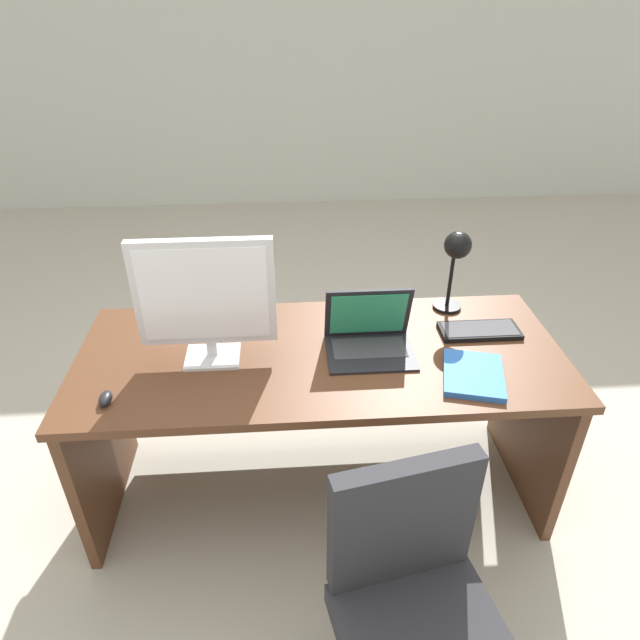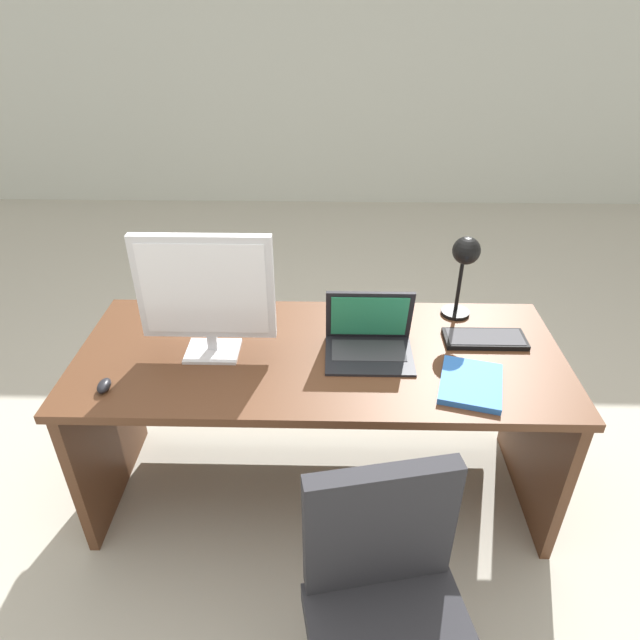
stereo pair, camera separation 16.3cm
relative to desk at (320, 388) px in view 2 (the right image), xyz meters
The scene contains 9 objects.
ground 1.54m from the desk, 90.00° to the left, with size 12.00×12.00×0.00m, color #B7B2A3.
back_wall 3.86m from the desk, 90.00° to the left, with size 10.00×0.10×2.80m, color silver.
desk is the anchor object (origin of this frame).
monitor 0.64m from the desk, behind, with size 0.49×0.16×0.48m.
laptop 0.35m from the desk, ahead, with size 0.33×0.26×0.24m.
keyboard 0.68m from the desk, ahead, with size 0.32×0.13×0.02m.
mouse 0.83m from the desk, 158.36° to the right, with size 0.04×0.08×0.03m.
desk_lamp 0.77m from the desk, 20.85° to the left, with size 0.12×0.14×0.36m.
book 0.63m from the desk, 24.97° to the right, with size 0.27×0.31×0.02m.
Camera 2 is at (0.04, -1.72, 1.97)m, focal length 30.95 mm.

